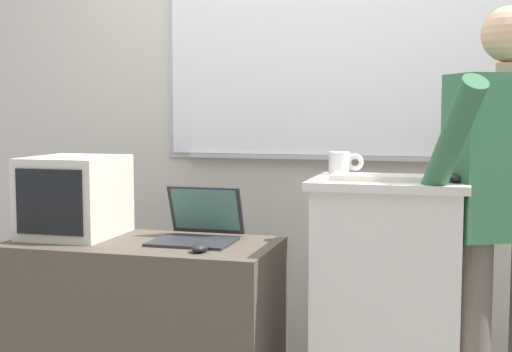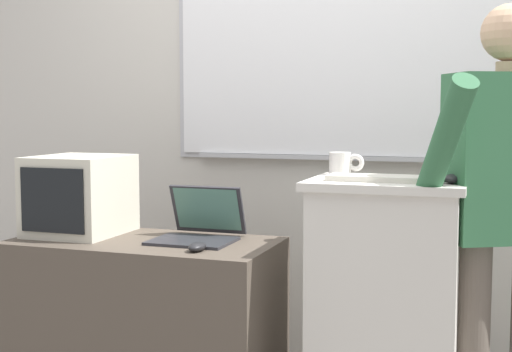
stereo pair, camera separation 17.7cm
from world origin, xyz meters
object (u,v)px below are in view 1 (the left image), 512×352
object	(u,v)px
coffee_mug	(341,163)
laptop	(199,225)
lectern_podium	(388,309)
crt_monitor	(75,196)
wireless_keyboard	(387,178)
side_desk	(145,329)
person_presenter	(505,200)
computer_mouse_by_laptop	(200,247)
computer_mouse_by_keyboard	(456,178)

from	to	relation	value
coffee_mug	laptop	bearing A→B (deg)	-167.16
lectern_podium	crt_monitor	world-z (taller)	crt_monitor
wireless_keyboard	side_desk	bearing A→B (deg)	-179.37
wireless_keyboard	coffee_mug	size ratio (longest dim) A/B	2.90
person_presenter	computer_mouse_by_laptop	size ratio (longest dim) A/B	16.17
laptop	lectern_podium	bearing A→B (deg)	-2.10
side_desk	laptop	world-z (taller)	laptop
person_presenter	crt_monitor	xyz separation A→B (m)	(-1.71, -0.05, -0.04)
computer_mouse_by_keyboard	crt_monitor	xyz separation A→B (m)	(-1.53, 0.05, -0.12)
lectern_podium	computer_mouse_by_keyboard	size ratio (longest dim) A/B	9.94
person_presenter	computer_mouse_by_laptop	distance (m)	1.12
lectern_podium	laptop	distance (m)	0.81
lectern_podium	person_presenter	distance (m)	0.59
computer_mouse_by_laptop	crt_monitor	distance (m)	0.67
computer_mouse_by_keyboard	crt_monitor	size ratio (longest dim) A/B	0.25
computer_mouse_by_keyboard	wireless_keyboard	bearing A→B (deg)	177.60
crt_monitor	lectern_podium	bearing A→B (deg)	0.97
coffee_mug	wireless_keyboard	bearing A→B (deg)	-46.52
laptop	coffee_mug	size ratio (longest dim) A/B	2.35
lectern_podium	person_presenter	xyz separation A→B (m)	(0.41, 0.02, 0.43)
wireless_keyboard	crt_monitor	world-z (taller)	crt_monitor
lectern_podium	laptop	size ratio (longest dim) A/B	3.02
laptop	computer_mouse_by_keyboard	xyz separation A→B (m)	(1.00, -0.10, 0.23)
lectern_podium	crt_monitor	xyz separation A→B (m)	(-1.30, -0.02, 0.39)
computer_mouse_by_laptop	coffee_mug	world-z (taller)	coffee_mug
computer_mouse_by_laptop	computer_mouse_by_keyboard	world-z (taller)	computer_mouse_by_keyboard
laptop	coffee_mug	world-z (taller)	coffee_mug
side_desk	crt_monitor	world-z (taller)	crt_monitor
laptop	computer_mouse_by_laptop	size ratio (longest dim) A/B	3.29
person_presenter	laptop	xyz separation A→B (m)	(-1.17, 0.00, -0.14)
crt_monitor	computer_mouse_by_laptop	bearing A→B (deg)	-16.73
computer_mouse_by_laptop	coffee_mug	xyz separation A→B (m)	(0.47, 0.36, 0.30)
computer_mouse_by_keyboard	coffee_mug	size ratio (longest dim) A/B	0.72
side_desk	coffee_mug	world-z (taller)	coffee_mug
laptop	coffee_mug	xyz separation A→B (m)	(0.56, 0.13, 0.26)
person_presenter	wireless_keyboard	distance (m)	0.43
side_desk	computer_mouse_by_laptop	size ratio (longest dim) A/B	10.73
crt_monitor	wireless_keyboard	bearing A→B (deg)	-1.55
wireless_keyboard	computer_mouse_by_laptop	size ratio (longest dim) A/B	4.06
side_desk	computer_mouse_by_keyboard	distance (m)	1.37
lectern_podium	crt_monitor	distance (m)	1.36
wireless_keyboard	crt_monitor	size ratio (longest dim) A/B	1.01
wireless_keyboard	computer_mouse_by_keyboard	world-z (taller)	computer_mouse_by_keyboard
person_presenter	laptop	distance (m)	1.18
person_presenter	coffee_mug	size ratio (longest dim) A/B	11.57
side_desk	lectern_podium	bearing A→B (deg)	4.00
wireless_keyboard	coffee_mug	distance (m)	0.29
computer_mouse_by_laptop	coffee_mug	distance (m)	0.66
crt_monitor	laptop	bearing A→B (deg)	5.32
wireless_keyboard	coffee_mug	xyz separation A→B (m)	(-0.20, 0.21, 0.03)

